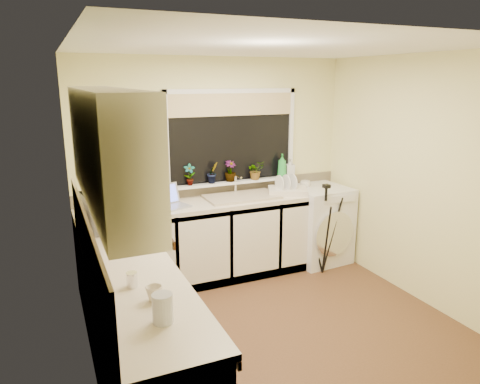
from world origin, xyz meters
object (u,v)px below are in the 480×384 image
at_px(plant_b, 213,173).
at_px(cup_left, 154,293).
at_px(tripod, 324,230).
at_px(glass_jug, 163,308).
at_px(soap_bottle_green, 282,165).
at_px(soap_bottle_clear, 290,167).
at_px(kettle, 132,227).
at_px(cup_back, 305,185).
at_px(steel_jar, 132,280).
at_px(plant_c, 230,171).
at_px(dish_rack, 288,191).
at_px(washing_machine, 318,224).
at_px(laptop, 170,201).
at_px(microwave, 107,211).
at_px(plant_a, 190,175).
at_px(plant_d, 256,170).

distance_m(plant_b, cup_left, 2.53).
bearing_deg(tripod, glass_jug, -149.67).
distance_m(soap_bottle_green, soap_bottle_clear, 0.12).
xyz_separation_m(kettle, cup_back, (2.27, 0.95, -0.06)).
xyz_separation_m(soap_bottle_green, cup_left, (-2.09, -2.19, -0.24)).
height_order(steel_jar, cup_back, same).
height_order(tripod, plant_c, plant_c).
relative_size(dish_rack, plant_c, 1.83).
height_order(tripod, cup_back, tripod).
bearing_deg(soap_bottle_green, washing_machine, -31.49).
relative_size(laptop, plant_b, 1.63).
height_order(microwave, plant_b, plant_b).
xyz_separation_m(plant_b, soap_bottle_green, (0.89, -0.03, 0.02)).
bearing_deg(laptop, soap_bottle_clear, -11.02).
xyz_separation_m(plant_b, cup_back, (1.15, -0.14, -0.22)).
distance_m(steel_jar, plant_b, 2.37).
distance_m(glass_jug, soap_bottle_clear, 3.31).
distance_m(dish_rack, cup_back, 0.35).
bearing_deg(cup_back, laptop, -176.59).
bearing_deg(plant_a, cup_left, -112.74).
xyz_separation_m(plant_d, cup_left, (-1.73, -2.19, -0.21)).
height_order(microwave, plant_a, plant_a).
relative_size(plant_c, plant_d, 1.10).
bearing_deg(soap_bottle_clear, washing_machine, -40.21).
height_order(microwave, cup_back, microwave).
distance_m(steel_jar, microwave, 1.33).
bearing_deg(soap_bottle_clear, kettle, -153.32).
bearing_deg(cup_left, soap_bottle_clear, 44.83).
height_order(steel_jar, cup_left, steel_jar).
bearing_deg(laptop, glass_jug, -124.81).
distance_m(tripod, cup_back, 0.65).
bearing_deg(cup_left, kettle, 85.82).
bearing_deg(plant_b, soap_bottle_clear, -1.56).
relative_size(kettle, glass_jug, 1.34).
distance_m(dish_rack, cup_left, 2.81).
relative_size(kettle, tripod, 0.21).
relative_size(laptop, dish_rack, 0.88).
bearing_deg(plant_b, glass_jug, -116.12).
bearing_deg(glass_jug, plant_a, 69.20).
relative_size(kettle, dish_rack, 0.51).
relative_size(laptop, glass_jug, 2.32).
bearing_deg(steel_jar, soap_bottle_green, 41.84).
xyz_separation_m(steel_jar, plant_a, (1.02, 1.97, 0.22)).
xyz_separation_m(plant_c, soap_bottle_green, (0.67, -0.03, 0.02)).
distance_m(glass_jug, soap_bottle_green, 3.24).
distance_m(plant_a, plant_c, 0.49).
bearing_deg(cup_left, plant_c, 57.34).
distance_m(plant_c, cup_back, 0.97).
height_order(plant_a, plant_d, plant_a).
bearing_deg(dish_rack, steel_jar, -116.21).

